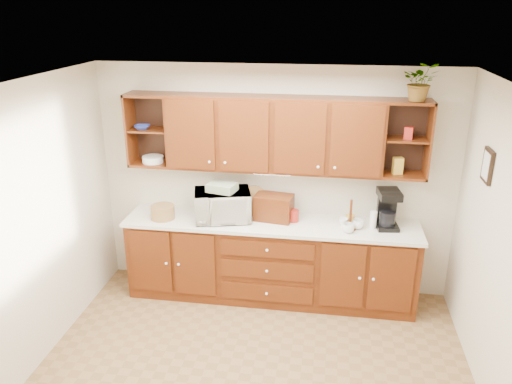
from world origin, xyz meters
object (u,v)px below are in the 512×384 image
(microwave, at_px, (222,205))
(coffee_maker, at_px, (388,209))
(potted_plant, at_px, (421,82))
(bread_box, at_px, (274,207))

(microwave, distance_m, coffee_maker, 1.78)
(coffee_maker, distance_m, potted_plant, 1.35)
(bread_box, height_order, coffee_maker, coffee_maker)
(bread_box, bearing_deg, microwave, -162.44)
(coffee_maker, bearing_deg, microwave, 175.38)
(microwave, distance_m, potted_plant, 2.40)
(potted_plant, bearing_deg, bread_box, -179.19)
(microwave, distance_m, bread_box, 0.57)
(coffee_maker, xyz_separation_m, potted_plant, (0.19, 0.02, 1.34))
(microwave, height_order, coffee_maker, coffee_maker)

